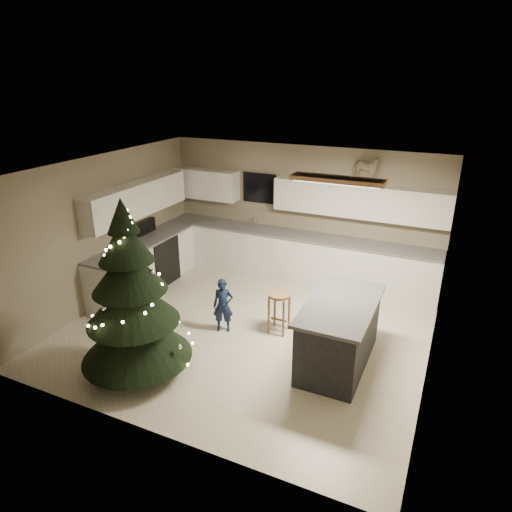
% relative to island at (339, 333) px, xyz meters
% --- Properties ---
extents(ground_plane, '(5.50, 5.50, 0.00)m').
position_rel_island_xyz_m(ground_plane, '(-1.56, 0.27, -0.48)').
color(ground_plane, beige).
extents(room_shell, '(5.52, 5.02, 2.61)m').
position_rel_island_xyz_m(room_shell, '(-1.54, 0.28, 1.27)').
color(room_shell, gray).
rests_on(room_shell, ground_plane).
extents(cabinetry, '(5.50, 3.20, 2.00)m').
position_rel_island_xyz_m(cabinetry, '(-2.47, 1.92, 0.28)').
color(cabinetry, white).
rests_on(cabinetry, ground_plane).
extents(island, '(0.90, 1.70, 0.95)m').
position_rel_island_xyz_m(island, '(0.00, 0.00, 0.00)').
color(island, black).
rests_on(island, ground_plane).
extents(bar_stool, '(0.35, 0.35, 0.67)m').
position_rel_island_xyz_m(bar_stool, '(-1.08, 0.44, 0.02)').
color(bar_stool, '#926843').
rests_on(bar_stool, ground_plane).
extents(christmas_tree, '(1.54, 1.49, 2.47)m').
position_rel_island_xyz_m(christmas_tree, '(-2.46, -1.33, 0.53)').
color(christmas_tree, '#3F2816').
rests_on(christmas_tree, ground_plane).
extents(toddler, '(0.38, 0.32, 0.89)m').
position_rel_island_xyz_m(toddler, '(-1.89, 0.10, -0.04)').
color(toddler, '#0F1B36').
rests_on(toddler, ground_plane).
extents(rocking_horse, '(0.66, 0.47, 0.53)m').
position_rel_island_xyz_m(rocking_horse, '(-0.36, 2.60, 1.79)').
color(rocking_horse, '#926843').
rests_on(rocking_horse, cabinetry).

